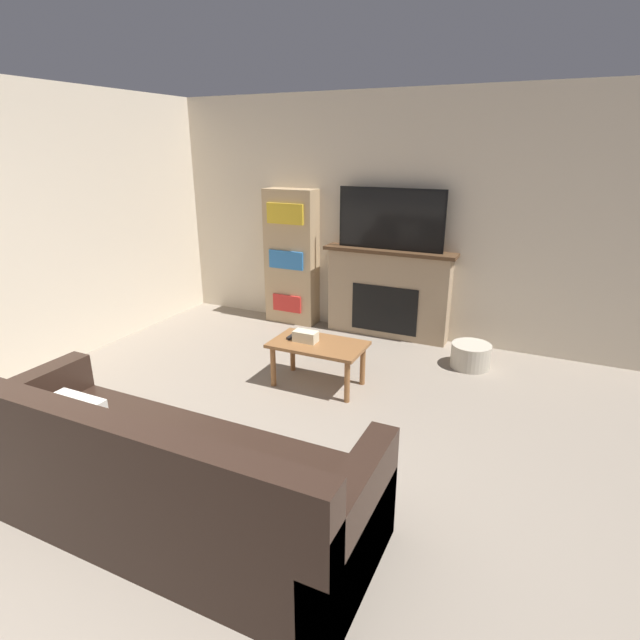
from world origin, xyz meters
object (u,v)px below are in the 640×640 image
object	(u,v)px
fireplace	(388,293)
coffee_table	(318,349)
bookshelf	(291,258)
storage_basket	(471,356)
tv	(391,219)
couch	(162,481)

from	to	relation	value
fireplace	coffee_table	size ratio (longest dim) A/B	1.76
fireplace	bookshelf	distance (m)	1.28
fireplace	storage_basket	world-z (taller)	fireplace
tv	couch	distance (m)	3.69
coffee_table	bookshelf	xyz separation A→B (m)	(-1.07, 1.50, 0.47)
coffee_table	couch	bearing A→B (deg)	-91.04
couch	coffee_table	distance (m)	2.03
storage_basket	coffee_table	bearing A→B (deg)	-140.10
coffee_table	tv	bearing A→B (deg)	83.50
tv	bookshelf	size ratio (longest dim) A/B	0.73
tv	bookshelf	world-z (taller)	tv
storage_basket	couch	bearing A→B (deg)	-112.43
storage_basket	tv	bearing A→B (deg)	155.75
couch	bookshelf	xyz separation A→B (m)	(-1.04, 3.53, 0.52)
tv	couch	size ratio (longest dim) A/B	0.48
tv	bookshelf	distance (m)	1.36
fireplace	coffee_table	xyz separation A→B (m)	(-0.17, -1.52, -0.16)
coffee_table	storage_basket	distance (m)	1.61
tv	storage_basket	xyz separation A→B (m)	(1.05, -0.47, -1.24)
tv	coffee_table	bearing A→B (deg)	-96.50
coffee_table	storage_basket	world-z (taller)	coffee_table
fireplace	couch	world-z (taller)	fireplace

